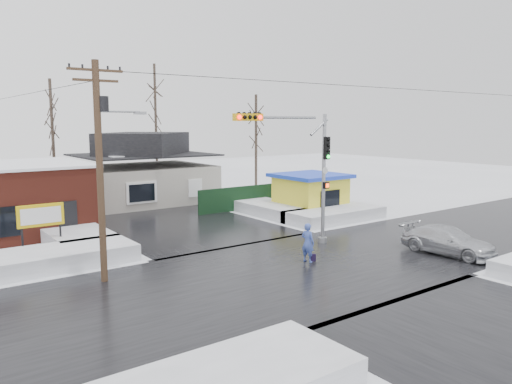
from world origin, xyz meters
TOP-DOWN VIEW (x-y plane):
  - ground at (0.00, 0.00)m, footprint 120.00×120.00m
  - road_ns at (0.00, 0.00)m, footprint 10.00×120.00m
  - road_ew at (0.00, 0.00)m, footprint 120.00×10.00m
  - snowbank_nw at (-9.00, 7.00)m, footprint 7.00×3.00m
  - snowbank_ne at (9.00, 7.00)m, footprint 7.00×3.00m
  - snowbank_nside_w at (-7.00, 12.00)m, footprint 3.00×8.00m
  - snowbank_nside_e at (7.00, 12.00)m, footprint 3.00×8.00m
  - traffic_signal at (2.43, 2.97)m, footprint 6.05×0.68m
  - utility_pole at (-7.93, 3.50)m, footprint 3.15×0.44m
  - marquee_sign at (-9.00, 9.49)m, footprint 2.20×0.21m
  - house at (2.00, 22.00)m, footprint 10.40×8.40m
  - kiosk at (9.50, 9.99)m, footprint 4.60×4.60m
  - fence at (6.50, 14.00)m, footprint 8.00×0.12m
  - tree_far_left at (-4.00, 26.00)m, footprint 3.00×3.00m
  - tree_far_mid at (6.00, 28.00)m, footprint 3.00×3.00m
  - tree_far_right at (12.00, 20.00)m, footprint 3.00×3.00m
  - pedestrian at (0.74, 0.62)m, footprint 0.59×0.77m
  - car at (7.35, -2.50)m, footprint 2.34×4.86m
  - shopping_bag at (1.01, 0.54)m, footprint 0.30×0.19m

SIDE VIEW (x-z plane):
  - ground at x=0.00m, z-range 0.00..0.00m
  - road_ns at x=0.00m, z-range 0.00..0.02m
  - road_ew at x=0.00m, z-range 0.00..0.02m
  - shopping_bag at x=1.01m, z-range 0.00..0.35m
  - snowbank_nw at x=-9.00m, z-range 0.00..0.80m
  - snowbank_ne at x=9.00m, z-range 0.00..0.80m
  - snowbank_nside_w at x=-7.00m, z-range 0.00..0.80m
  - snowbank_nside_e at x=7.00m, z-range 0.00..0.80m
  - car at x=7.35m, z-range 0.00..1.37m
  - fence at x=6.50m, z-range 0.00..1.80m
  - pedestrian at x=0.74m, z-range 0.00..1.87m
  - kiosk at x=9.50m, z-range 0.03..2.90m
  - marquee_sign at x=-9.00m, z-range 0.65..3.20m
  - house at x=2.00m, z-range -0.26..5.50m
  - traffic_signal at x=2.43m, z-range 1.04..8.04m
  - utility_pole at x=-7.93m, z-range 0.61..9.61m
  - tree_far_right at x=12.00m, z-range 2.66..11.66m
  - tree_far_left at x=-4.00m, z-range 2.95..12.95m
  - tree_far_mid at x=6.00m, z-range 3.54..15.54m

